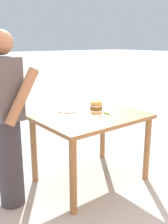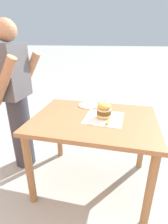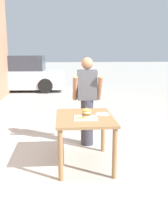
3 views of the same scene
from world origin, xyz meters
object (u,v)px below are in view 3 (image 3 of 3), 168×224
object	(u,v)px
patio_table	(85,124)
side_plate_with_forks	(103,114)
diner_across_table	(87,100)
sandwich	(86,113)
pickle_spear	(79,118)
parked_car_near_curb	(19,75)

from	to	relation	value
patio_table	side_plate_with_forks	bearing A→B (deg)	21.78
diner_across_table	patio_table	bearing A→B (deg)	-98.03
sandwich	pickle_spear	bearing A→B (deg)	-156.57
patio_table	side_plate_with_forks	xyz separation A→B (m)	(0.30, 0.12, 0.13)
sandwich	side_plate_with_forks	xyz separation A→B (m)	(0.28, 0.21, -0.07)
diner_across_table	side_plate_with_forks	bearing A→B (deg)	-77.43
sandwich	parked_car_near_curb	world-z (taller)	parked_car_near_curb
sandwich	parked_car_near_curb	size ratio (longest dim) A/B	0.04
side_plate_with_forks	diner_across_table	world-z (taller)	diner_across_table
patio_table	diner_across_table	world-z (taller)	diner_across_table
pickle_spear	diner_across_table	distance (m)	1.08
sandwich	diner_across_table	world-z (taller)	diner_across_table
sandwich	diner_across_table	size ratio (longest dim) A/B	0.11
patio_table	diner_across_table	distance (m)	0.94
patio_table	sandwich	size ratio (longest dim) A/B	6.43
patio_table	pickle_spear	xyz separation A→B (m)	(-0.10, -0.14, 0.14)
sandwich	side_plate_with_forks	bearing A→B (deg)	36.84
pickle_spear	side_plate_with_forks	size ratio (longest dim) A/B	0.45
pickle_spear	parked_car_near_curb	xyz separation A→B (m)	(-2.20, 8.47, -0.09)
patio_table	sandwich	bearing A→B (deg)	-77.17
pickle_spear	parked_car_near_curb	size ratio (longest dim) A/B	0.02
side_plate_with_forks	parked_car_near_curb	xyz separation A→B (m)	(-2.60, 8.20, -0.08)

